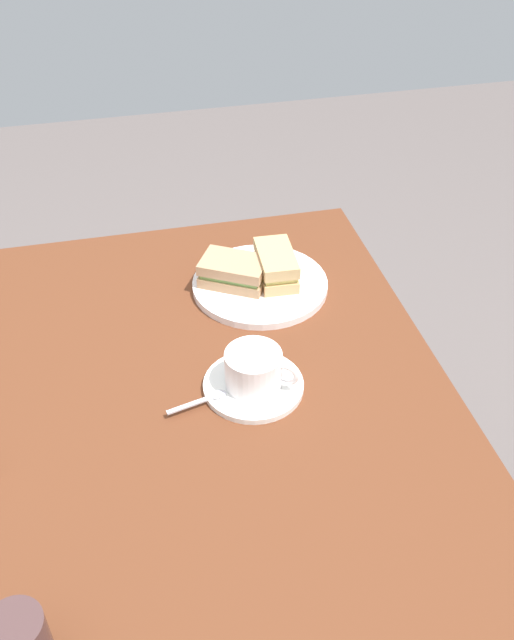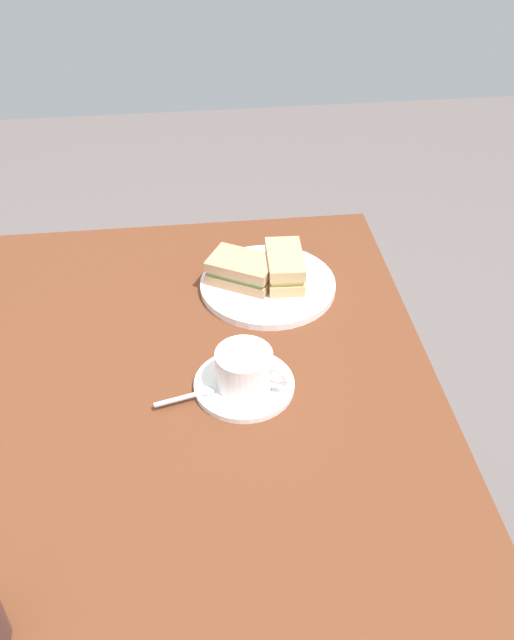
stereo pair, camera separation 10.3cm
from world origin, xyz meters
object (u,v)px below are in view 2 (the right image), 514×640
Objects in this scene: sandwich_plate at (268,285)px; coffee_cup at (245,368)px; sandwich_front at (285,267)px; sandwich_back at (242,270)px; coffee_saucer at (244,385)px; spoon at (196,394)px; dining_table at (180,455)px.

coffee_cup is at bearing -15.12° from sandwich_plate.
sandwich_front is 0.86× the size of sandwich_back.
sandwich_front is at bearing 102.83° from sandwich_plate.
coffee_saucer is 0.04m from coffee_cup.
sandwich_plate is at bearing 151.74° from spoon.
sandwich_back is at bearing 156.98° from dining_table.
coffee_cup is at bearing 103.22° from spoon.
sandwich_plate is at bearing 149.35° from dining_table.
coffee_cup reaches higher than sandwich_front.
sandwich_front is 0.28m from coffee_cup.
sandwich_plate is 1.78× the size of sandwich_back.
dining_table is 0.40m from sandwich_front.
spoon is at bearing -19.54° from sandwich_back.
coffee_cup reaches higher than coffee_saucer.
coffee_cup is at bearing 61.56° from coffee_saucer.
sandwich_front is (-0.01, 0.03, 0.03)m from sandwich_plate.
dining_table is at bearing -48.33° from spoon.
spoon is (0.02, -0.08, 0.01)m from coffee_saucer.
spoon is at bearing -76.78° from coffee_cup.
sandwich_plate is at bearing 164.55° from coffee_saucer.
coffee_saucer is at bearing -118.44° from coffee_cup.
sandwich_front is at bearing 147.52° from spoon.
sandwich_plate is 1.58× the size of coffee_saucer.
dining_table is 9.02× the size of sandwich_front.
sandwich_plate is at bearing -77.17° from sandwich_front.
coffee_cup is (0.00, 0.00, 0.04)m from coffee_saucer.
coffee_cup is (-0.05, 0.11, 0.13)m from dining_table.
coffee_saucer is (-0.05, 0.11, 0.10)m from dining_table.
spoon is (0.28, -0.18, -0.03)m from sandwich_front.
sandwich_plate is 0.27m from coffee_cup.
dining_table is at bearing -30.65° from sandwich_plate.
coffee_cup is at bearing -4.85° from sandwich_back.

